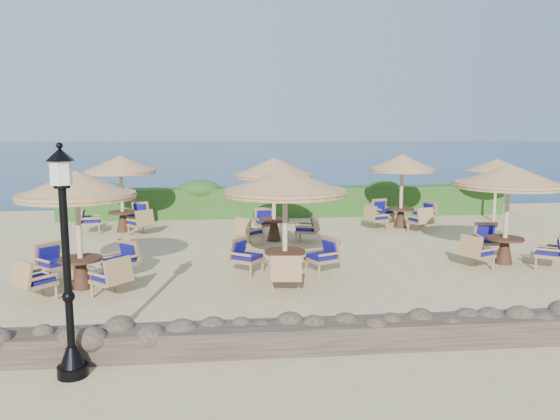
% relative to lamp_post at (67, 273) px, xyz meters
% --- Properties ---
extents(ground, '(120.00, 120.00, 0.00)m').
position_rel_lamp_post_xyz_m(ground, '(4.80, 6.80, -1.55)').
color(ground, '#C8B57F').
rests_on(ground, ground).
extents(sea, '(160.00, 160.00, 0.00)m').
position_rel_lamp_post_xyz_m(sea, '(4.80, 76.80, -1.55)').
color(sea, navy).
rests_on(sea, ground).
extents(hedge, '(18.00, 0.90, 1.20)m').
position_rel_lamp_post_xyz_m(hedge, '(4.80, 14.00, -0.95)').
color(hedge, '#214716').
rests_on(hedge, ground).
extents(stone_wall, '(15.00, 0.65, 0.44)m').
position_rel_lamp_post_xyz_m(stone_wall, '(4.80, 0.60, -1.33)').
color(stone_wall, brown).
rests_on(stone_wall, ground).
extents(lamp_post, '(0.44, 0.44, 3.31)m').
position_rel_lamp_post_xyz_m(lamp_post, '(0.00, 0.00, 0.00)').
color(lamp_post, black).
rests_on(lamp_post, ground).
extents(extra_parasol, '(2.30, 2.30, 2.41)m').
position_rel_lamp_post_xyz_m(extra_parasol, '(12.60, 12.00, 0.62)').
color(extra_parasol, '#CDBA90').
rests_on(extra_parasol, ground).
extents(cafe_set_0, '(2.58, 2.58, 2.65)m').
position_rel_lamp_post_xyz_m(cafe_set_0, '(-0.98, 4.50, 0.21)').
color(cafe_set_0, '#CDBA90').
rests_on(cafe_set_0, ground).
extents(cafe_set_1, '(2.89, 2.89, 2.65)m').
position_rel_lamp_post_xyz_m(cafe_set_1, '(3.65, 4.73, 0.38)').
color(cafe_set_1, '#CDBA90').
rests_on(cafe_set_1, ground).
extents(cafe_set_2, '(2.81, 2.81, 2.65)m').
position_rel_lamp_post_xyz_m(cafe_set_2, '(9.62, 5.66, 0.35)').
color(cafe_set_2, '#CDBA90').
rests_on(cafe_set_2, ground).
extents(cafe_set_3, '(2.66, 2.72, 2.65)m').
position_rel_lamp_post_xyz_m(cafe_set_3, '(-1.26, 11.37, 0.26)').
color(cafe_set_3, '#CDBA90').
rests_on(cafe_set_3, ground).
extents(cafe_set_4, '(2.73, 2.68, 2.65)m').
position_rel_lamp_post_xyz_m(cafe_set_4, '(3.82, 9.27, 0.27)').
color(cafe_set_4, '#CDBA90').
rests_on(cafe_set_4, ground).
extents(cafe_set_5, '(2.87, 2.87, 2.65)m').
position_rel_lamp_post_xyz_m(cafe_set_5, '(8.60, 11.13, 0.13)').
color(cafe_set_5, '#CDBA90').
rests_on(cafe_set_5, ground).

